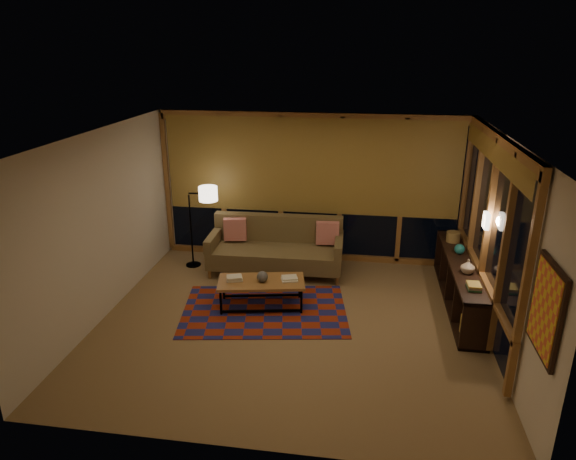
# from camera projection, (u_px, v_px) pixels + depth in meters

# --- Properties ---
(floor) EXTENTS (5.50, 5.00, 0.01)m
(floor) POSITION_uv_depth(u_px,v_px,m) (290.00, 323.00, 7.44)
(floor) COLOR #9C7446
(floor) RESTS_ON ground
(ceiling) EXTENTS (5.50, 5.00, 0.01)m
(ceiling) POSITION_uv_depth(u_px,v_px,m) (291.00, 137.00, 6.51)
(ceiling) COLOR white
(ceiling) RESTS_ON walls
(walls) EXTENTS (5.51, 5.01, 2.70)m
(walls) POSITION_uv_depth(u_px,v_px,m) (291.00, 236.00, 6.98)
(walls) COLOR beige
(walls) RESTS_ON floor
(window_wall_back) EXTENTS (5.30, 0.16, 2.60)m
(window_wall_back) POSITION_uv_depth(u_px,v_px,m) (310.00, 189.00, 9.23)
(window_wall_back) COLOR #A0763E
(window_wall_back) RESTS_ON walls
(window_wall_right) EXTENTS (0.16, 3.70, 2.60)m
(window_wall_right) POSITION_uv_depth(u_px,v_px,m) (487.00, 231.00, 7.16)
(window_wall_right) COLOR #A0763E
(window_wall_right) RESTS_ON walls
(wall_art) EXTENTS (0.06, 0.74, 0.94)m
(wall_art) POSITION_uv_depth(u_px,v_px,m) (546.00, 309.00, 4.84)
(wall_art) COLOR #D64F2A
(wall_art) RESTS_ON walls
(wall_sconce) EXTENTS (0.12, 0.18, 0.22)m
(wall_sconce) POSITION_uv_depth(u_px,v_px,m) (486.00, 221.00, 6.96)
(wall_sconce) COLOR #F2DFC4
(wall_sconce) RESTS_ON walls
(sofa) EXTENTS (2.32, 0.99, 0.94)m
(sofa) POSITION_uv_depth(u_px,v_px,m) (276.00, 248.00, 8.92)
(sofa) COLOR brown
(sofa) RESTS_ON floor
(pillow_left) EXTENTS (0.41, 0.20, 0.40)m
(pillow_left) POSITION_uv_depth(u_px,v_px,m) (235.00, 231.00, 9.11)
(pillow_left) COLOR red
(pillow_left) RESTS_ON sofa
(pillow_right) EXTENTS (0.41, 0.16, 0.40)m
(pillow_right) POSITION_uv_depth(u_px,v_px,m) (327.00, 235.00, 8.93)
(pillow_right) COLOR red
(pillow_right) RESTS_ON sofa
(area_rug) EXTENTS (2.68, 2.00, 0.01)m
(area_rug) POSITION_uv_depth(u_px,v_px,m) (265.00, 310.00, 7.77)
(area_rug) COLOR maroon
(area_rug) RESTS_ON floor
(coffee_table) EXTENTS (1.39, 0.83, 0.43)m
(coffee_table) POSITION_uv_depth(u_px,v_px,m) (262.00, 293.00, 7.84)
(coffee_table) COLOR #A0763E
(coffee_table) RESTS_ON floor
(book_stack_a) EXTENTS (0.30, 0.27, 0.07)m
(book_stack_a) POSITION_uv_depth(u_px,v_px,m) (234.00, 278.00, 7.77)
(book_stack_a) COLOR beige
(book_stack_a) RESTS_ON coffee_table
(book_stack_b) EXTENTS (0.26, 0.23, 0.04)m
(book_stack_b) POSITION_uv_depth(u_px,v_px,m) (290.00, 279.00, 7.78)
(book_stack_b) COLOR beige
(book_stack_b) RESTS_ON coffee_table
(ceramic_pot) EXTENTS (0.19, 0.19, 0.17)m
(ceramic_pot) POSITION_uv_depth(u_px,v_px,m) (262.00, 276.00, 7.71)
(ceramic_pot) COLOR black
(ceramic_pot) RESTS_ON coffee_table
(floor_lamp) EXTENTS (0.52, 0.36, 1.50)m
(floor_lamp) POSITION_uv_depth(u_px,v_px,m) (191.00, 227.00, 9.11)
(floor_lamp) COLOR black
(floor_lamp) RESTS_ON floor
(bookshelf) EXTENTS (0.40, 2.79, 0.70)m
(bookshelf) POSITION_uv_depth(u_px,v_px,m) (460.00, 282.00, 7.90)
(bookshelf) COLOR black
(bookshelf) RESTS_ON floor
(basket) EXTENTS (0.29, 0.29, 0.17)m
(basket) POSITION_uv_depth(u_px,v_px,m) (453.00, 237.00, 8.54)
(basket) COLOR olive
(basket) RESTS_ON bookshelf
(teal_bowl) EXTENTS (0.17, 0.17, 0.16)m
(teal_bowl) POSITION_uv_depth(u_px,v_px,m) (460.00, 249.00, 8.04)
(teal_bowl) COLOR #1B6A6A
(teal_bowl) RESTS_ON bookshelf
(vase) EXTENTS (0.25, 0.25, 0.21)m
(vase) POSITION_uv_depth(u_px,v_px,m) (468.00, 266.00, 7.36)
(vase) COLOR tan
(vase) RESTS_ON bookshelf
(shelf_book_stack) EXTENTS (0.22, 0.29, 0.08)m
(shelf_book_stack) POSITION_uv_depth(u_px,v_px,m) (474.00, 286.00, 6.91)
(shelf_book_stack) COLOR beige
(shelf_book_stack) RESTS_ON bookshelf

